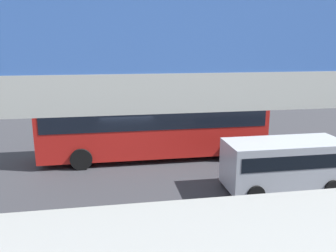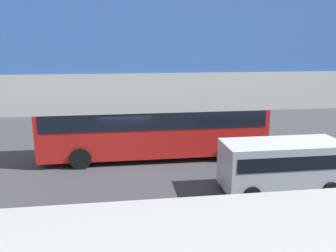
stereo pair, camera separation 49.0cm
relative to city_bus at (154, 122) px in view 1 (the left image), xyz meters
The scene contains 9 objects.
ground 2.42m from the city_bus, 12.50° to the left, with size 80.00×80.00×0.00m, color #38383D.
city_bus is the anchor object (origin of this frame).
parked_van 6.85m from the city_bus, 132.96° to the left, with size 4.80×2.17×2.05m.
bicycle_blue 5.97m from the city_bus, 150.23° to the left, with size 1.77×0.44×0.96m.
traffic_sign 5.18m from the city_bus, 59.20° to the right, with size 0.08×0.60×2.80m.
lane_dash_leftmost 3.75m from the city_bus, 140.88° to the right, with size 2.00×0.20×0.01m, color silver.
lane_dash_left 3.15m from the city_bus, 54.17° to the right, with size 2.00×0.20×0.01m, color silver.
lane_dash_centre 6.15m from the city_bus, 20.51° to the right, with size 2.00×0.20×0.01m, color silver.
pedestrian_overpass 12.19m from the city_bus, 82.80° to the left, with size 31.54×2.60×6.57m.
Camera 1 is at (0.71, 16.82, 5.81)m, focal length 36.51 mm.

